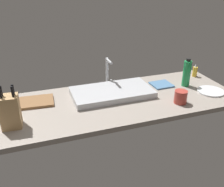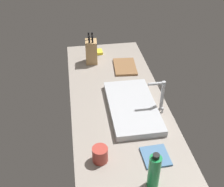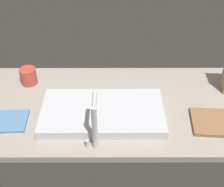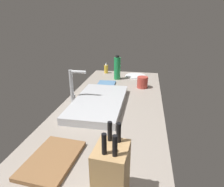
{
  "view_description": "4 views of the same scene",
  "coord_description": "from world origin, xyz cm",
  "views": [
    {
      "loc": [
        -49.49,
        -153.68,
        87.51
      ],
      "look_at": [
        2.82,
        -1.54,
        9.78
      ],
      "focal_mm": 40.78,
      "sensor_mm": 36.0,
      "label": 1
    },
    {
      "loc": [
        154.74,
        -28.93,
        128.03
      ],
      "look_at": [
        -2.34,
        -4.65,
        12.48
      ],
      "focal_mm": 45.53,
      "sensor_mm": 36.0,
      "label": 2
    },
    {
      "loc": [
        1.72,
        116.08,
        104.38
      ],
      "look_at": [
        1.48,
        -1.32,
        10.01
      ],
      "focal_mm": 48.18,
      "sensor_mm": 36.0,
      "label": 3
    },
    {
      "loc": [
        -108.69,
        -21.38,
        58.16
      ],
      "look_at": [
        4.21,
        -0.99,
        13.43
      ],
      "focal_mm": 31.07,
      "sensor_mm": 36.0,
      "label": 4
    }
  ],
  "objects": [
    {
      "name": "countertop_slab",
      "position": [
        0.0,
        0.0,
        1.75
      ],
      "size": [
        193.45,
        67.73,
        3.5
      ],
      "primitive_type": "cube",
      "color": "gray",
      "rests_on": "ground"
    },
    {
      "name": "sink_basin",
      "position": [
        6.11,
        8.15,
        5.78
      ],
      "size": [
        59.31,
        31.81,
        4.57
      ],
      "primitive_type": "cube",
      "color": "#B7BABF",
      "rests_on": "countertop_slab"
    },
    {
      "name": "faucet",
      "position": [
        8.94,
        26.59,
        16.78
      ],
      "size": [
        5.5,
        11.79,
        22.81
      ],
      "color": "#B7BABF",
      "rests_on": "countertop_slab"
    },
    {
      "name": "knife_block",
      "position": [
        -63.88,
        -13.09,
        13.93
      ],
      "size": [
        11.92,
        10.45,
        26.51
      ],
      "rotation": [
        0.0,
        0.0,
        -0.07
      ],
      "color": "tan",
      "rests_on": "countertop_slab"
    },
    {
      "name": "cutting_board",
      "position": [
        -50.18,
        13.91,
        4.4
      ],
      "size": [
        28.64,
        20.23,
        1.8
      ],
      "primitive_type": "cube",
      "rotation": [
        0.0,
        0.0,
        -0.07
      ],
      "color": "brown",
      "rests_on": "countertop_slab"
    },
    {
      "name": "soap_bottle",
      "position": [
        87.29,
        20.35,
        8.3
      ],
      "size": [
        4.1,
        4.1,
        11.38
      ],
      "color": "gold",
      "rests_on": "countertop_slab"
    },
    {
      "name": "water_bottle",
      "position": [
        68.14,
        5.57,
        14.2
      ],
      "size": [
        6.16,
        6.16,
        22.88
      ],
      "color": "#1E8E47",
      "rests_on": "countertop_slab"
    },
    {
      "name": "dinner_plate",
      "position": [
        79.89,
        -11.28,
        4.1
      ],
      "size": [
        20.29,
        20.29,
        1.2
      ],
      "primitive_type": "cylinder",
      "color": "white",
      "rests_on": "countertop_slab"
    },
    {
      "name": "dish_towel",
      "position": [
        50.21,
        12.34,
        4.1
      ],
      "size": [
        16.53,
        15.51,
        1.2
      ],
      "primitive_type": "cube",
      "rotation": [
        0.0,
        0.0,
        0.04
      ],
      "color": "teal",
      "rests_on": "countertop_slab"
    },
    {
      "name": "coffee_mug",
      "position": [
        47.59,
        -19.05,
        8.14
      ],
      "size": [
        8.88,
        8.88,
        9.28
      ],
      "primitive_type": "cylinder",
      "color": "#B23D33",
      "rests_on": "countertop_slab"
    }
  ]
}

